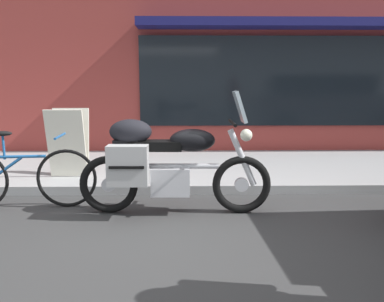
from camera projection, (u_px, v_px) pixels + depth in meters
ground_plane at (158, 234)px, 3.78m from camera, size 80.00×80.00×0.00m
touring_motorcycle at (164, 162)px, 4.27m from camera, size 2.22×0.65×1.42m
parked_bicycle at (22, 177)px, 4.51m from camera, size 1.75×0.48×0.95m
sandwich_board_sign at (68, 143)px, 5.60m from camera, size 0.55×0.43×1.01m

